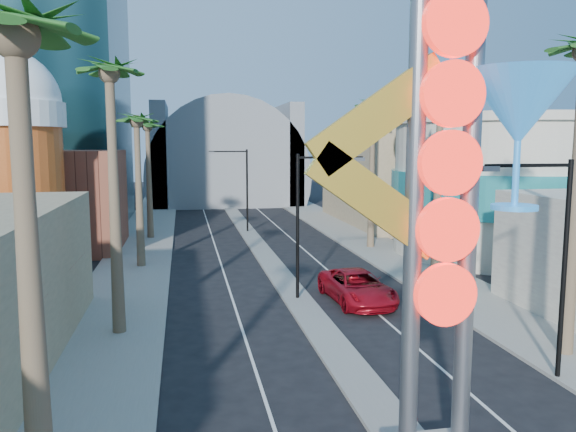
% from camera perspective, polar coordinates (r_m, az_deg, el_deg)
% --- Properties ---
extents(sidewalk_west, '(5.00, 100.00, 0.15)m').
position_cam_1_polar(sidewalk_west, '(45.27, -14.86, -3.66)').
color(sidewalk_west, gray).
rests_on(sidewalk_west, ground).
extents(sidewalk_east, '(5.00, 100.00, 0.15)m').
position_cam_1_polar(sidewalk_east, '(47.74, 8.55, -2.93)').
color(sidewalk_east, gray).
rests_on(sidewalk_east, ground).
extents(median, '(1.60, 84.00, 0.15)m').
position_cam_1_polar(median, '(48.46, -3.32, -2.70)').
color(median, gray).
rests_on(median, ground).
extents(brick_filler_west, '(10.00, 10.00, 8.00)m').
position_cam_1_polar(brick_filler_west, '(48.59, -22.43, 1.45)').
color(brick_filler_west, brown).
rests_on(brick_filler_west, ground).
extents(filler_east, '(10.00, 20.00, 10.00)m').
position_cam_1_polar(filler_east, '(61.53, 10.39, 3.95)').
color(filler_east, '#937F5F').
rests_on(filler_east, ground).
extents(beer_mug, '(7.00, 7.00, 14.50)m').
position_cam_1_polar(beer_mug, '(40.84, -26.34, 5.63)').
color(beer_mug, '#B84918').
rests_on(beer_mug, ground).
extents(turquoise_building, '(16.60, 16.60, 10.60)m').
position_cam_1_polar(turquoise_building, '(46.22, 20.76, 2.81)').
color(turquoise_building, '#B6A99A').
rests_on(turquoise_building, ground).
extents(canopy, '(22.00, 16.00, 22.00)m').
position_cam_1_polar(canopy, '(81.67, -6.40, 4.35)').
color(canopy, slate).
rests_on(canopy, ground).
extents(neon_sign, '(6.53, 2.60, 12.55)m').
position_cam_1_polar(neon_sign, '(14.13, 18.44, 1.99)').
color(neon_sign, gray).
rests_on(neon_sign, ground).
extents(streetlight_0, '(3.79, 0.25, 8.00)m').
position_cam_1_polar(streetlight_0, '(30.29, 2.00, 0.42)').
color(streetlight_0, black).
rests_on(streetlight_0, ground).
extents(streetlight_1, '(3.79, 0.25, 8.00)m').
position_cam_1_polar(streetlight_1, '(53.74, -4.76, 3.44)').
color(streetlight_1, black).
rests_on(streetlight_1, ground).
extents(streetlight_2, '(3.45, 0.25, 8.00)m').
position_cam_1_polar(streetlight_2, '(21.84, 25.36, -3.12)').
color(streetlight_2, black).
rests_on(streetlight_2, ground).
extents(palm_0, '(2.40, 2.40, 11.70)m').
position_cam_1_polar(palm_0, '(11.80, -25.84, 13.42)').
color(palm_0, brown).
rests_on(palm_0, ground).
extents(palm_1, '(2.40, 2.40, 12.70)m').
position_cam_1_polar(palm_1, '(25.61, -17.64, 12.15)').
color(palm_1, brown).
rests_on(palm_1, ground).
extents(palm_2, '(2.40, 2.40, 11.20)m').
position_cam_1_polar(palm_2, '(39.46, -15.11, 8.49)').
color(palm_2, brown).
rests_on(palm_2, ground).
extents(palm_3, '(2.40, 2.40, 11.20)m').
position_cam_1_polar(palm_3, '(51.43, -14.09, 8.20)').
color(palm_3, brown).
rests_on(palm_3, ground).
extents(palm_6, '(2.40, 2.40, 11.70)m').
position_cam_1_polar(palm_6, '(34.79, 15.19, 9.41)').
color(palm_6, brown).
rests_on(palm_6, ground).
extents(palm_7, '(2.40, 2.40, 12.70)m').
position_cam_1_polar(palm_7, '(45.93, 8.62, 10.14)').
color(palm_7, brown).
rests_on(palm_7, ground).
extents(red_pickup, '(3.23, 6.33, 1.71)m').
position_cam_1_polar(red_pickup, '(30.74, 7.04, -7.16)').
color(red_pickup, '#A60C1A').
rests_on(red_pickup, ground).
extents(pedestrian_b, '(0.78, 0.62, 1.57)m').
position_cam_1_polar(pedestrian_b, '(36.07, 12.89, -5.00)').
color(pedestrian_b, gray).
rests_on(pedestrian_b, sidewalk_east).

